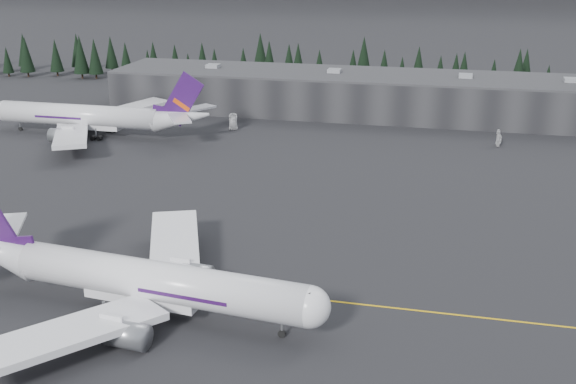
% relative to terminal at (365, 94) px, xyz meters
% --- Properties ---
extents(ground, '(1400.00, 1400.00, 0.00)m').
position_rel_terminal_xyz_m(ground, '(0.00, -125.00, -6.30)').
color(ground, black).
rests_on(ground, ground).
extents(taxiline, '(400.00, 0.40, 0.02)m').
position_rel_terminal_xyz_m(taxiline, '(0.00, -127.00, -6.29)').
color(taxiline, gold).
rests_on(taxiline, ground).
extents(terminal, '(160.00, 30.00, 12.60)m').
position_rel_terminal_xyz_m(terminal, '(0.00, 0.00, 0.00)').
color(terminal, black).
rests_on(terminal, ground).
extents(treeline, '(360.00, 20.00, 15.00)m').
position_rel_terminal_xyz_m(treeline, '(0.00, 37.00, 1.20)').
color(treeline, black).
rests_on(treeline, ground).
extents(jet_main, '(62.22, 57.18, 18.32)m').
position_rel_terminal_xyz_m(jet_main, '(-16.52, -136.25, -1.13)').
color(jet_main, white).
rests_on(jet_main, ground).
extents(jet_parked, '(64.86, 59.91, 19.08)m').
position_rel_terminal_xyz_m(jet_parked, '(-68.24, -44.92, -0.92)').
color(jet_parked, silver).
rests_on(jet_parked, ground).
extents(gse_vehicle_a, '(4.05, 5.53, 1.40)m').
position_rel_terminal_xyz_m(gse_vehicle_a, '(-33.98, -30.01, -5.60)').
color(gse_vehicle_a, silver).
rests_on(gse_vehicle_a, ground).
extents(gse_vehicle_b, '(4.76, 2.32, 1.56)m').
position_rel_terminal_xyz_m(gse_vehicle_b, '(39.58, -30.78, -5.52)').
color(gse_vehicle_b, '#BABABC').
rests_on(gse_vehicle_b, ground).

